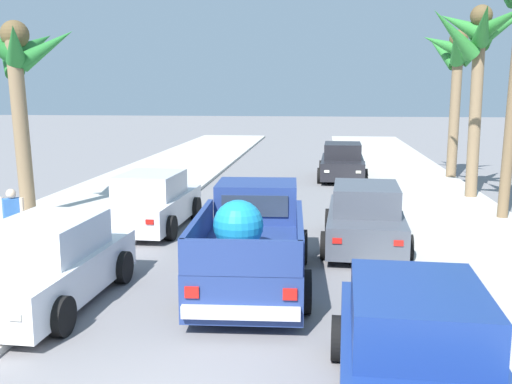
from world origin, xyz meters
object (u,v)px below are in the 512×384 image
car_left_near (342,163)px  palm_tree_right_fore (458,61)px  car_right_mid (416,356)px  palm_tree_left_fore (479,42)px  pickup_truck (252,243)px  pedestrian (13,218)px  car_right_near (152,202)px  car_left_mid (365,218)px  palm_tree_left_mid (19,66)px  car_left_far (47,265)px

car_left_near → palm_tree_right_fore: 6.28m
car_right_mid → palm_tree_left_fore: 15.67m
palm_tree_right_fore → pickup_truck: bearing=-115.3°
pickup_truck → palm_tree_left_fore: (6.51, 9.83, 4.56)m
pickup_truck → pedestrian: (-5.60, 1.17, 0.10)m
car_right_near → car_left_mid: 5.90m
pedestrian → palm_tree_right_fore: bearing=46.9°
pickup_truck → palm_tree_left_mid: size_ratio=0.93×
palm_tree_right_fore → palm_tree_left_mid: bearing=-146.2°
car_right_mid → palm_tree_right_fore: size_ratio=0.69×
car_left_mid → palm_tree_left_fore: palm_tree_left_fore is taller
car_right_near → palm_tree_left_mid: 5.46m
pickup_truck → car_left_near: size_ratio=1.23×
car_left_far → palm_tree_right_fore: (10.35, 16.06, 4.23)m
car_left_far → palm_tree_left_fore: (10.00, 11.39, 4.66)m
palm_tree_right_fore → palm_tree_left_fore: bearing=-94.2°
car_left_mid → car_right_near: bearing=166.5°
car_right_near → palm_tree_right_fore: bearing=44.7°
car_right_near → pedestrian: bearing=-125.1°
car_left_mid → palm_tree_left_mid: palm_tree_left_mid is taller
car_right_near → palm_tree_left_mid: size_ratio=0.75×
car_left_far → palm_tree_left_mid: (-3.76, 6.61, 3.74)m
car_right_mid → pedestrian: pedestrian is taller
pickup_truck → car_left_mid: bearing=51.6°
car_left_near → car_left_mid: (0.19, -11.13, 0.00)m
car_left_mid → palm_tree_right_fore: size_ratio=0.70×
car_right_mid → car_left_mid: bearing=90.5°
palm_tree_left_mid → pedestrian: palm_tree_left_mid is taller
car_left_near → palm_tree_right_fore: (4.63, 0.32, 4.23)m
car_right_near → car_right_mid: same height
pickup_truck → palm_tree_left_fore: bearing=56.5°
palm_tree_right_fore → pedestrian: palm_tree_right_fore is taller
car_left_near → car_right_mid: 18.76m
palm_tree_left_fore → car_right_near: bearing=-151.2°
car_left_far → palm_tree_left_fore: bearing=48.7°
car_left_near → car_right_near: same height
car_right_mid → car_left_far: same height
car_left_far → palm_tree_left_fore: 15.85m
car_right_mid → palm_tree_left_mid: palm_tree_left_mid is taller
car_left_mid → palm_tree_left_fore: bearing=58.9°
car_left_mid → car_right_mid: (0.06, -7.63, 0.00)m
car_left_near → car_right_near: 11.22m
car_left_far → car_left_near: bearing=70.0°
car_left_near → pedestrian: size_ratio=2.70×
car_right_mid → car_right_near: bearing=122.8°
car_left_near → palm_tree_left_fore: 7.68m
car_right_near → car_left_far: (-0.18, -5.98, 0.00)m
car_right_near → palm_tree_left_fore: palm_tree_left_fore is taller
car_right_near → car_left_mid: (5.73, -1.37, 0.00)m
car_left_near → palm_tree_left_mid: size_ratio=0.75×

